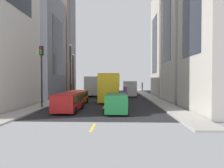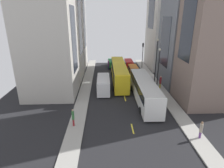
{
  "view_description": "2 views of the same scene",
  "coord_description": "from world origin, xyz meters",
  "px_view_note": "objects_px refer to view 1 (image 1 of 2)",
  "views": [
    {
      "loc": [
        1.54,
        -32.51,
        2.85
      ],
      "look_at": [
        0.4,
        0.49,
        2.1
      ],
      "focal_mm": 31.47,
      "sensor_mm": 36.0,
      "label": 1
    },
    {
      "loc": [
        3.1,
        31.24,
        12.4
      ],
      "look_at": [
        1.98,
        2.6,
        1.88
      ],
      "focal_mm": 30.41,
      "sensor_mm": 36.0,
      "label": 2
    }
  ],
  "objects_px": {
    "streetcar_yellow": "(111,84)",
    "pedestrian_crossing_mid": "(142,86)",
    "delivery_van_white": "(129,87)",
    "car_green_0": "(117,102)",
    "pedestrian_waiting_curb": "(125,95)",
    "pedestrian_crossing_near": "(71,88)",
    "traffic_light_near_corner": "(42,65)",
    "car_orange_1": "(77,96)",
    "pedestrian_walking_far": "(84,86)",
    "car_red_2": "(69,101)",
    "city_bus_white": "(96,84)"
  },
  "relations": [
    {
      "from": "streetcar_yellow",
      "to": "pedestrian_walking_far",
      "type": "xyz_separation_m",
      "value": [
        -7.18,
        18.35,
        -0.93
      ]
    },
    {
      "from": "delivery_van_white",
      "to": "streetcar_yellow",
      "type": "bearing_deg",
      "value": -121.42
    },
    {
      "from": "traffic_light_near_corner",
      "to": "car_green_0",
      "type": "bearing_deg",
      "value": -14.39
    },
    {
      "from": "traffic_light_near_corner",
      "to": "pedestrian_waiting_curb",
      "type": "bearing_deg",
      "value": 7.97
    },
    {
      "from": "streetcar_yellow",
      "to": "pedestrian_waiting_curb",
      "type": "distance_m",
      "value": 9.09
    },
    {
      "from": "streetcar_yellow",
      "to": "pedestrian_crossing_mid",
      "type": "relative_size",
      "value": 6.68
    },
    {
      "from": "pedestrian_crossing_mid",
      "to": "pedestrian_waiting_curb",
      "type": "bearing_deg",
      "value": -110.22
    },
    {
      "from": "delivery_van_white",
      "to": "traffic_light_near_corner",
      "type": "relative_size",
      "value": 0.98
    },
    {
      "from": "pedestrian_walking_far",
      "to": "car_red_2",
      "type": "bearing_deg",
      "value": -85.96
    },
    {
      "from": "pedestrian_walking_far",
      "to": "streetcar_yellow",
      "type": "bearing_deg",
      "value": -71.97
    },
    {
      "from": "car_orange_1",
      "to": "pedestrian_walking_far",
      "type": "distance_m",
      "value": 24.93
    },
    {
      "from": "delivery_van_white",
      "to": "pedestrian_crossing_near",
      "type": "relative_size",
      "value": 2.62
    },
    {
      "from": "car_green_0",
      "to": "traffic_light_near_corner",
      "type": "xyz_separation_m",
      "value": [
        -7.35,
        1.89,
        3.36
      ]
    },
    {
      "from": "car_orange_1",
      "to": "city_bus_white",
      "type": "bearing_deg",
      "value": 88.08
    },
    {
      "from": "streetcar_yellow",
      "to": "traffic_light_near_corner",
      "type": "distance_m",
      "value": 12.06
    },
    {
      "from": "delivery_van_white",
      "to": "pedestrian_crossing_mid",
      "type": "xyz_separation_m",
      "value": [
        3.47,
        10.56,
        -0.22
      ]
    },
    {
      "from": "car_green_0",
      "to": "pedestrian_waiting_curb",
      "type": "relative_size",
      "value": 1.98
    },
    {
      "from": "city_bus_white",
      "to": "pedestrian_crossing_mid",
      "type": "xyz_separation_m",
      "value": [
        9.62,
        6.72,
        -0.71
      ]
    },
    {
      "from": "traffic_light_near_corner",
      "to": "car_red_2",
      "type": "bearing_deg",
      "value": -26.26
    },
    {
      "from": "pedestrian_waiting_curb",
      "to": "car_orange_1",
      "type": "bearing_deg",
      "value": -9.22
    },
    {
      "from": "car_orange_1",
      "to": "pedestrian_crossing_near",
      "type": "xyz_separation_m",
      "value": [
        -3.3,
        10.25,
        0.42
      ]
    },
    {
      "from": "car_red_2",
      "to": "pedestrian_waiting_curb",
      "type": "distance_m",
      "value": 5.82
    },
    {
      "from": "car_green_0",
      "to": "pedestrian_waiting_curb",
      "type": "distance_m",
      "value": 3.18
    },
    {
      "from": "pedestrian_waiting_curb",
      "to": "traffic_light_near_corner",
      "type": "relative_size",
      "value": 0.39
    },
    {
      "from": "pedestrian_crossing_mid",
      "to": "traffic_light_near_corner",
      "type": "height_order",
      "value": "traffic_light_near_corner"
    },
    {
      "from": "car_green_0",
      "to": "car_red_2",
      "type": "relative_size",
      "value": 0.99
    },
    {
      "from": "delivery_van_white",
      "to": "car_orange_1",
      "type": "height_order",
      "value": "delivery_van_white"
    },
    {
      "from": "streetcar_yellow",
      "to": "traffic_light_near_corner",
      "type": "xyz_separation_m",
      "value": [
        -6.37,
        -10.0,
        2.16
      ]
    },
    {
      "from": "streetcar_yellow",
      "to": "pedestrian_crossing_near",
      "type": "height_order",
      "value": "streetcar_yellow"
    },
    {
      "from": "streetcar_yellow",
      "to": "traffic_light_near_corner",
      "type": "relative_size",
      "value": 2.38
    },
    {
      "from": "pedestrian_waiting_curb",
      "to": "traffic_light_near_corner",
      "type": "height_order",
      "value": "traffic_light_near_corner"
    },
    {
      "from": "car_orange_1",
      "to": "car_red_2",
      "type": "distance_m",
      "value": 5.2
    },
    {
      "from": "city_bus_white",
      "to": "traffic_light_near_corner",
      "type": "bearing_deg",
      "value": -99.74
    },
    {
      "from": "delivery_van_white",
      "to": "car_green_0",
      "type": "height_order",
      "value": "delivery_van_white"
    },
    {
      "from": "delivery_van_white",
      "to": "pedestrian_crossing_near",
      "type": "distance_m",
      "value": 10.0
    },
    {
      "from": "city_bus_white",
      "to": "pedestrian_waiting_curb",
      "type": "bearing_deg",
      "value": -74.12
    },
    {
      "from": "car_green_0",
      "to": "car_orange_1",
      "type": "bearing_deg",
      "value": 129.81
    },
    {
      "from": "streetcar_yellow",
      "to": "traffic_light_near_corner",
      "type": "bearing_deg",
      "value": -122.5
    },
    {
      "from": "pedestrian_crossing_near",
      "to": "pedestrian_waiting_curb",
      "type": "xyz_separation_m",
      "value": [
        8.81,
        -12.78,
        -0.1
      ]
    },
    {
      "from": "pedestrian_crossing_mid",
      "to": "delivery_van_white",
      "type": "bearing_deg",
      "value": -117.67
    },
    {
      "from": "traffic_light_near_corner",
      "to": "delivery_van_white",
      "type": "bearing_deg",
      "value": 57.85
    },
    {
      "from": "delivery_van_white",
      "to": "pedestrian_waiting_curb",
      "type": "bearing_deg",
      "value": -94.75
    },
    {
      "from": "delivery_van_white",
      "to": "car_green_0",
      "type": "distance_m",
      "value": 16.93
    },
    {
      "from": "delivery_van_white",
      "to": "car_orange_1",
      "type": "bearing_deg",
      "value": -120.64
    },
    {
      "from": "city_bus_white",
      "to": "pedestrian_crossing_mid",
      "type": "distance_m",
      "value": 11.76
    },
    {
      "from": "streetcar_yellow",
      "to": "car_orange_1",
      "type": "bearing_deg",
      "value": -120.03
    },
    {
      "from": "streetcar_yellow",
      "to": "car_green_0",
      "type": "xyz_separation_m",
      "value": [
        0.98,
        -11.89,
        -1.2
      ]
    },
    {
      "from": "car_red_2",
      "to": "pedestrian_crossing_mid",
      "type": "height_order",
      "value": "pedestrian_crossing_mid"
    },
    {
      "from": "city_bus_white",
      "to": "pedestrian_crossing_near",
      "type": "xyz_separation_m",
      "value": [
        -3.8,
        -4.83,
        -0.68
      ]
    },
    {
      "from": "city_bus_white",
      "to": "car_orange_1",
      "type": "distance_m",
      "value": 15.13
    }
  ]
}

